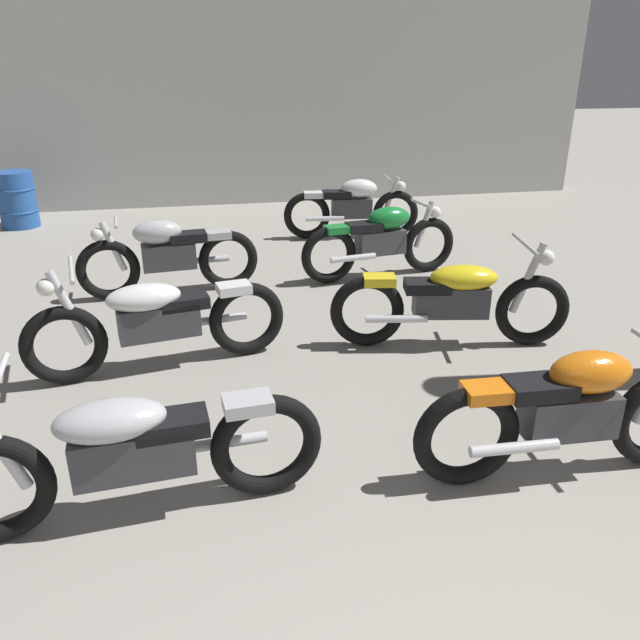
% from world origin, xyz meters
% --- Properties ---
extents(back_wall, '(12.58, 0.24, 3.60)m').
position_xyz_m(back_wall, '(0.00, 11.35, 1.80)').
color(back_wall, '#B2B2AD').
rests_on(back_wall, ground).
extents(motorcycle_left_row_1, '(2.17, 0.68, 0.97)m').
position_xyz_m(motorcycle_left_row_1, '(-1.35, 2.98, 0.45)').
color(motorcycle_left_row_1, black).
rests_on(motorcycle_left_row_1, ground).
extents(motorcycle_left_row_2, '(2.16, 0.75, 0.97)m').
position_xyz_m(motorcycle_left_row_2, '(-1.28, 4.87, 0.45)').
color(motorcycle_left_row_2, black).
rests_on(motorcycle_left_row_2, ground).
extents(motorcycle_left_row_3, '(1.97, 0.52, 0.88)m').
position_xyz_m(motorcycle_left_row_3, '(-1.23, 6.73, 0.46)').
color(motorcycle_left_row_3, black).
rests_on(motorcycle_left_row_3, ground).
extents(motorcycle_right_row_1, '(1.97, 0.48, 0.88)m').
position_xyz_m(motorcycle_right_row_1, '(1.27, 2.87, 0.46)').
color(motorcycle_right_row_1, black).
rests_on(motorcycle_right_row_1, ground).
extents(motorcycle_right_row_2, '(2.15, 0.70, 0.97)m').
position_xyz_m(motorcycle_right_row_2, '(1.31, 4.83, 0.45)').
color(motorcycle_right_row_2, black).
rests_on(motorcycle_right_row_2, ground).
extents(motorcycle_right_row_3, '(1.97, 0.58, 0.88)m').
position_xyz_m(motorcycle_right_row_3, '(1.23, 6.83, 0.46)').
color(motorcycle_right_row_3, black).
rests_on(motorcycle_right_row_3, ground).
extents(motorcycle_right_row_4, '(1.97, 0.48, 0.88)m').
position_xyz_m(motorcycle_right_row_4, '(1.33, 8.65, 0.46)').
color(motorcycle_right_row_4, black).
rests_on(motorcycle_right_row_4, ground).
extents(oil_drum, '(0.59, 0.59, 0.85)m').
position_xyz_m(oil_drum, '(-3.59, 10.25, 0.43)').
color(oil_drum, '#23519E').
rests_on(oil_drum, ground).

